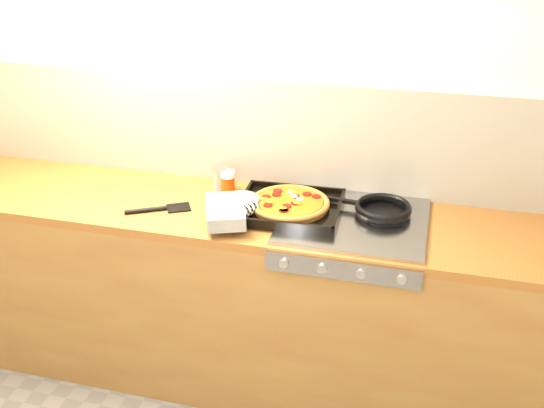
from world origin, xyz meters
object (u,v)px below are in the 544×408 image
(pizza_on_tray, at_px, (272,205))
(frying_pan, at_px, (382,209))
(tomato_can, at_px, (221,179))
(juice_glass, at_px, (228,182))

(pizza_on_tray, height_order, frying_pan, pizza_on_tray)
(tomato_can, height_order, juice_glass, tomato_can)
(tomato_can, distance_m, juice_glass, 0.05)
(pizza_on_tray, bearing_deg, tomato_can, 147.62)
(tomato_can, bearing_deg, juice_glass, -27.09)
(frying_pan, xyz_separation_m, tomato_can, (-0.75, 0.08, 0.02))
(pizza_on_tray, distance_m, juice_glass, 0.30)
(pizza_on_tray, relative_size, frying_pan, 1.42)
(pizza_on_tray, height_order, tomato_can, tomato_can)
(frying_pan, relative_size, juice_glass, 3.80)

